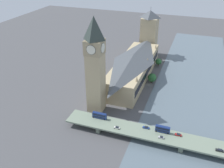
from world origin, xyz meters
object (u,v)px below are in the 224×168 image
object	(u,v)px
parliament_hall	(134,66)
road_bridge	(182,141)
clock_tower	(95,64)
car_northbound_tail	(178,135)
car_northbound_lead	(117,128)
double_decker_bus_lead	(99,115)
car_northbound_mid	(220,150)
victoria_tower	(149,33)
car_southbound_lead	(146,127)
double_decker_bus_mid	(163,129)
car_southbound_mid	(161,137)

from	to	relation	value
parliament_hall	road_bridge	xyz separation A→B (m)	(-57.52, 86.71, -8.61)
clock_tower	car_northbound_tail	bearing A→B (deg)	164.85
parliament_hall	car_northbound_lead	bearing A→B (deg)	98.00
double_decker_bus_lead	car_northbound_mid	size ratio (longest dim) A/B	2.31
double_decker_bus_lead	car_northbound_mid	distance (m)	84.38
clock_tower	car_northbound_tail	size ratio (longest dim) A/B	17.17
victoria_tower	car_southbound_lead	bearing A→B (deg)	101.99
car_northbound_tail	clock_tower	bearing A→B (deg)	-15.15
parliament_hall	clock_tower	size ratio (longest dim) A/B	1.41
parliament_hall	victoria_tower	world-z (taller)	victoria_tower
car_northbound_mid	car_northbound_tail	bearing A→B (deg)	-13.58
car_northbound_tail	car_southbound_lead	xyz separation A→B (m)	(22.39, -0.25, 0.02)
car_northbound_lead	car_northbound_mid	distance (m)	67.96
clock_tower	car_northbound_mid	size ratio (longest dim) A/B	16.26
clock_tower	parliament_hall	bearing A→B (deg)	-101.84
parliament_hall	double_decker_bus_mid	xyz separation A→B (m)	(-43.61, 83.29, -4.87)
car_southbound_lead	car_southbound_mid	bearing A→B (deg)	150.59
car_northbound_tail	car_southbound_mid	xyz separation A→B (m)	(10.43, 6.49, -0.05)
clock_tower	road_bridge	distance (m)	82.88
road_bridge	double_decker_bus_lead	bearing A→B (deg)	-3.42
clock_tower	car_northbound_mid	distance (m)	103.44
victoria_tower	car_southbound_lead	world-z (taller)	victoria_tower
car_northbound_lead	car_northbound_tail	distance (m)	42.31
car_northbound_mid	clock_tower	bearing A→B (deg)	-14.72
double_decker_bus_lead	car_southbound_lead	size ratio (longest dim) A/B	2.34
victoria_tower	double_decker_bus_mid	bearing A→B (deg)	106.08
double_decker_bus_mid	car_northbound_mid	bearing A→B (deg)	170.34
clock_tower	double_decker_bus_mid	world-z (taller)	clock_tower
double_decker_bus_mid	car_southbound_mid	world-z (taller)	double_decker_bus_mid
double_decker_bus_mid	car_southbound_lead	xyz separation A→B (m)	(11.57, -0.28, -1.97)
double_decker_bus_mid	car_northbound_lead	distance (m)	31.74
car_southbound_lead	car_southbound_mid	xyz separation A→B (m)	(-11.95, 6.74, -0.07)
parliament_hall	road_bridge	distance (m)	104.41
clock_tower	car_northbound_lead	distance (m)	50.32
clock_tower	car_northbound_mid	world-z (taller)	clock_tower
car_northbound_tail	victoria_tower	bearing A→B (deg)	-70.21
clock_tower	car_southbound_lead	xyz separation A→B (m)	(-45.63, 18.17, -34.75)
victoria_tower	double_decker_bus_mid	xyz separation A→B (m)	(-43.66, 151.43, -18.85)
car_northbound_lead	car_southbound_mid	bearing A→B (deg)	-179.50
victoria_tower	car_northbound_lead	size ratio (longest dim) A/B	14.18
clock_tower	road_bridge	world-z (taller)	clock_tower
double_decker_bus_lead	car_southbound_mid	xyz separation A→B (m)	(-47.47, 6.69, -1.93)
double_decker_bus_lead	car_northbound_lead	bearing A→B (deg)	156.66
parliament_hall	car_northbound_tail	world-z (taller)	parliament_hall
parliament_hall	car_southbound_mid	bearing A→B (deg)	116.11
victoria_tower	car_northbound_tail	xyz separation A→B (m)	(-54.47, 151.40, -20.83)
road_bridge	car_southbound_lead	world-z (taller)	car_southbound_lead
parliament_hall	car_northbound_tail	xyz separation A→B (m)	(-54.42, 83.27, -6.85)
car_northbound_lead	car_southbound_lead	xyz separation A→B (m)	(-19.38, -7.01, 0.01)
car_northbound_mid	road_bridge	bearing A→B (deg)	-7.12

